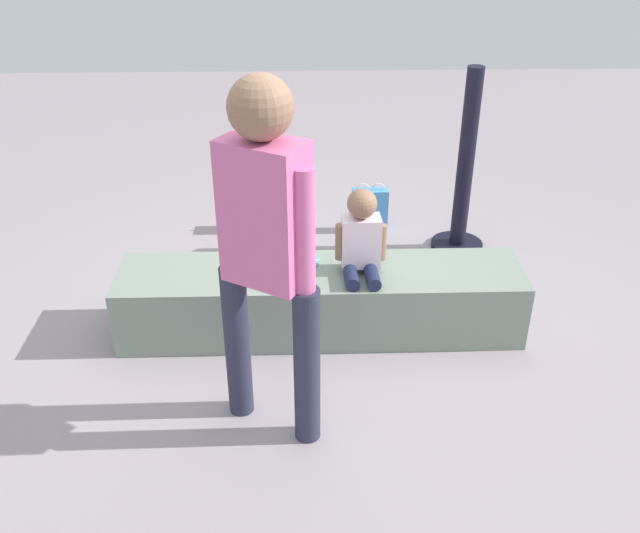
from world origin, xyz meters
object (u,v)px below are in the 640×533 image
object	(u,v)px
child_seated	(361,237)
party_cup_red	(448,273)
cake_plate	(299,260)
handbag_black_leather	(277,236)
gift_bag	(370,210)
water_bottle_near_gift	(306,228)
handbag_brown_canvas	(259,214)
adult_standing	(266,236)

from	to	relation	value
child_seated	party_cup_red	distance (m)	1.00
cake_plate	handbag_black_leather	world-z (taller)	cake_plate
cake_plate	party_cup_red	bearing A→B (deg)	24.65
gift_bag	water_bottle_near_gift	distance (m)	0.50
child_seated	cake_plate	xyz separation A→B (m)	(-0.33, 0.11, -0.19)
child_seated	handbag_brown_canvas	bearing A→B (deg)	115.83
adult_standing	water_bottle_near_gift	xyz separation A→B (m)	(0.18, 1.89, -0.92)
adult_standing	gift_bag	world-z (taller)	adult_standing
party_cup_red	gift_bag	bearing A→B (deg)	121.79
child_seated	water_bottle_near_gift	distance (m)	1.27
child_seated	adult_standing	size ratio (longest dim) A/B	0.29
adult_standing	water_bottle_near_gift	world-z (taller)	adult_standing
cake_plate	handbag_brown_canvas	size ratio (longest dim) A/B	0.65
adult_standing	party_cup_red	xyz separation A→B (m)	(1.09, 1.32, -0.96)
party_cup_red	handbag_brown_canvas	bearing A→B (deg)	149.10
gift_bag	handbag_brown_canvas	xyz separation A→B (m)	(-0.81, 0.03, -0.04)
cake_plate	water_bottle_near_gift	xyz separation A→B (m)	(0.04, 1.02, -0.31)
child_seated	party_cup_red	size ratio (longest dim) A/B	5.33
adult_standing	party_cup_red	size ratio (longest dim) A/B	18.43
handbag_brown_canvas	adult_standing	bearing A→B (deg)	-85.46
cake_plate	water_bottle_near_gift	size ratio (longest dim) A/B	1.10
adult_standing	gift_bag	distance (m)	2.30
child_seated	party_cup_red	world-z (taller)	child_seated
party_cup_red	handbag_brown_canvas	world-z (taller)	handbag_brown_canvas
cake_plate	handbag_black_leather	size ratio (longest dim) A/B	0.64
child_seated	party_cup_red	xyz separation A→B (m)	(0.63, 0.55, -0.55)
handbag_black_leather	handbag_brown_canvas	bearing A→B (deg)	110.89
handbag_brown_canvas	handbag_black_leather	bearing A→B (deg)	-69.11
party_cup_red	handbag_black_leather	world-z (taller)	handbag_black_leather
adult_standing	cake_plate	xyz separation A→B (m)	(0.13, 0.87, -0.60)
adult_standing	handbag_brown_canvas	xyz separation A→B (m)	(-0.16, 2.07, -0.88)
cake_plate	gift_bag	size ratio (longest dim) A/B	0.60
adult_standing	gift_bag	size ratio (longest dim) A/B	4.47
cake_plate	party_cup_red	size ratio (longest dim) A/B	2.47
adult_standing	party_cup_red	bearing A→B (deg)	50.24
party_cup_red	child_seated	bearing A→B (deg)	-138.70
child_seated	cake_plate	size ratio (longest dim) A/B	2.16
handbag_brown_canvas	child_seated	bearing A→B (deg)	-64.17
adult_standing	handbag_brown_canvas	distance (m)	2.26
gift_bag	handbag_brown_canvas	bearing A→B (deg)	177.76
water_bottle_near_gift	handbag_brown_canvas	xyz separation A→B (m)	(-0.34, 0.18, 0.03)
gift_bag	party_cup_red	world-z (taller)	gift_bag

